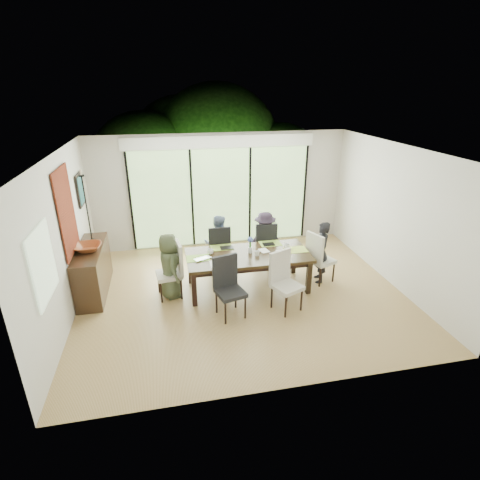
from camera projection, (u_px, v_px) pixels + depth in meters
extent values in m
cube|color=olive|center=(243.00, 293.00, 7.18)|extent=(6.00, 5.00, 0.01)
cube|color=white|center=(243.00, 150.00, 6.13)|extent=(6.00, 5.00, 0.01)
cube|color=beige|center=(221.00, 191.00, 8.92)|extent=(6.00, 0.02, 2.70)
cube|color=beige|center=(287.00, 301.00, 4.39)|extent=(6.00, 0.02, 2.70)
cube|color=silver|center=(62.00, 240.00, 6.09)|extent=(0.02, 5.00, 2.70)
cube|color=white|center=(395.00, 216.00, 7.21)|extent=(0.02, 5.00, 2.70)
cube|color=#598C3F|center=(221.00, 197.00, 8.94)|extent=(4.20, 0.02, 2.30)
cube|color=white|center=(220.00, 142.00, 8.43)|extent=(4.40, 0.06, 0.28)
cube|color=black|center=(131.00, 203.00, 8.54)|extent=(0.05, 0.04, 2.30)
cube|color=black|center=(192.00, 199.00, 8.80)|extent=(0.05, 0.04, 2.30)
cube|color=black|center=(250.00, 196.00, 9.06)|extent=(0.05, 0.04, 2.30)
cube|color=black|center=(305.00, 193.00, 9.32)|extent=(0.05, 0.04, 2.30)
cube|color=#8CAD7F|center=(43.00, 264.00, 4.96)|extent=(0.02, 0.90, 1.00)
cube|color=brown|center=(217.00, 232.00, 10.27)|extent=(6.00, 1.80, 0.10)
cube|color=#4F3C22|center=(212.00, 203.00, 10.76)|extent=(6.00, 0.08, 0.06)
sphere|color=#14380F|center=(146.00, 167.00, 10.98)|extent=(3.20, 3.20, 3.20)
sphere|color=#14380F|center=(217.00, 149.00, 11.79)|extent=(4.00, 4.00, 4.00)
sphere|color=#14380F|center=(278.00, 169.00, 11.61)|extent=(2.80, 2.80, 2.80)
sphere|color=#14380F|center=(184.00, 152.00, 12.31)|extent=(3.60, 3.60, 3.60)
cube|color=black|center=(248.00, 255.00, 7.09)|extent=(2.33, 1.07, 0.06)
cube|color=black|center=(248.00, 260.00, 7.13)|extent=(2.14, 0.87, 0.10)
cube|color=black|center=(194.00, 289.00, 6.65)|extent=(0.09, 0.09, 0.67)
cube|color=black|center=(309.00, 277.00, 7.05)|extent=(0.09, 0.09, 0.67)
cube|color=black|center=(190.00, 268.00, 7.42)|extent=(0.09, 0.09, 0.67)
cube|color=black|center=(294.00, 258.00, 7.82)|extent=(0.09, 0.09, 0.67)
imported|color=#414B32|center=(169.00, 266.00, 6.85)|extent=(0.49, 0.65, 1.25)
imported|color=black|center=(321.00, 252.00, 7.40)|extent=(0.47, 0.64, 1.25)
imported|color=slate|center=(218.00, 244.00, 7.79)|extent=(0.66, 0.50, 1.25)
imported|color=#271D2C|center=(265.00, 240.00, 7.97)|extent=(0.60, 0.39, 1.25)
cube|color=#80B13F|center=(198.00, 258.00, 6.90)|extent=(0.43, 0.31, 0.01)
cube|color=#AAC245|center=(296.00, 250.00, 7.26)|extent=(0.43, 0.31, 0.01)
cube|color=olive|center=(221.00, 247.00, 7.36)|extent=(0.43, 0.31, 0.01)
cube|color=#93BC43|center=(270.00, 243.00, 7.55)|extent=(0.43, 0.31, 0.01)
cube|color=white|center=(222.00, 263.00, 6.71)|extent=(0.43, 0.31, 0.01)
cube|color=black|center=(227.00, 248.00, 7.33)|extent=(0.25, 0.17, 0.01)
cube|color=black|center=(269.00, 244.00, 7.49)|extent=(0.23, 0.17, 0.01)
cube|color=white|center=(284.00, 252.00, 7.17)|extent=(0.29, 0.21, 0.00)
cube|color=white|center=(222.00, 263.00, 6.70)|extent=(0.25, 0.25, 0.02)
cube|color=#CF5118|center=(222.00, 262.00, 6.70)|extent=(0.19, 0.19, 0.01)
cylinder|color=silver|center=(250.00, 250.00, 7.11)|extent=(0.08, 0.08, 0.12)
cylinder|color=#337226|center=(250.00, 244.00, 7.07)|extent=(0.04, 0.04, 0.16)
sphere|color=#495FB7|center=(250.00, 240.00, 7.03)|extent=(0.11, 0.11, 0.11)
imported|color=silver|center=(204.00, 260.00, 6.83)|extent=(0.38, 0.32, 0.03)
imported|color=white|center=(210.00, 252.00, 7.07)|extent=(0.14, 0.14, 0.09)
imported|color=white|center=(257.00, 253.00, 7.00)|extent=(0.11, 0.11, 0.09)
imported|color=white|center=(287.00, 246.00, 7.30)|extent=(0.14, 0.14, 0.09)
imported|color=white|center=(260.00, 251.00, 7.17)|extent=(0.20, 0.25, 0.02)
cube|color=black|center=(93.00, 270.00, 7.07)|extent=(0.45, 1.61, 0.91)
imported|color=brown|center=(88.00, 247.00, 6.78)|extent=(0.48, 0.48, 0.12)
cylinder|color=black|center=(92.00, 240.00, 7.20)|extent=(0.10, 0.10, 0.04)
cylinder|color=black|center=(87.00, 209.00, 6.96)|extent=(0.02, 0.02, 1.26)
cylinder|color=black|center=(81.00, 176.00, 6.72)|extent=(0.10, 0.10, 0.03)
cylinder|color=silver|center=(81.00, 172.00, 6.69)|extent=(0.04, 0.04, 0.10)
cube|color=maroon|center=(67.00, 212.00, 6.33)|extent=(0.02, 1.00, 1.50)
cube|color=black|center=(80.00, 190.00, 7.48)|extent=(0.03, 0.55, 0.65)
cube|color=#164349|center=(81.00, 190.00, 7.49)|extent=(0.01, 0.45, 0.55)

